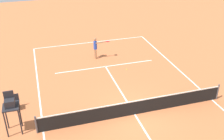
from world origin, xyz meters
TOP-DOWN VIEW (x-y plane):
  - ground_plane at (0.00, 0.00)m, footprint 60.00×60.00m
  - court_lines at (0.00, 0.00)m, footprint 10.52×23.20m
  - tennis_net at (0.00, 0.00)m, footprint 11.12×0.10m
  - player_serving at (0.33, -8.03)m, footprint 1.32×0.50m
  - tennis_ball at (-1.40, -5.39)m, footprint 0.07×0.07m
  - umpire_chair at (6.62, -0.49)m, footprint 0.80×0.80m
  - courtside_chair_mid at (6.58, -2.59)m, footprint 0.44×0.46m

SIDE VIEW (x-z plane):
  - ground_plane at x=0.00m, z-range 0.00..0.00m
  - court_lines at x=0.00m, z-range 0.00..0.01m
  - tennis_ball at x=-1.40m, z-range 0.00..0.07m
  - tennis_net at x=0.00m, z-range -0.04..1.03m
  - courtside_chair_mid at x=6.58m, z-range 0.06..1.01m
  - player_serving at x=0.33m, z-range 0.18..1.99m
  - umpire_chair at x=6.62m, z-range 0.40..2.81m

